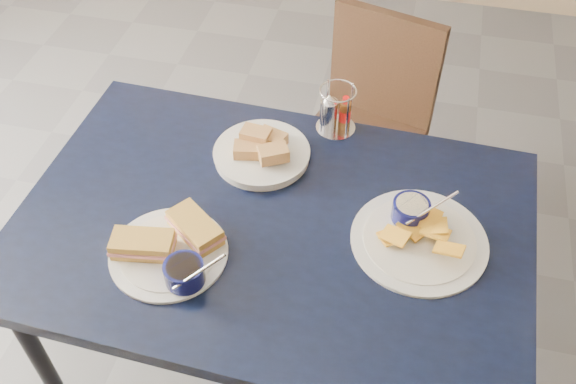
% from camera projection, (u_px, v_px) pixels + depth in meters
% --- Properties ---
extents(dining_table, '(1.27, 0.87, 0.75)m').
position_uv_depth(dining_table, '(273.00, 238.00, 1.60)').
color(dining_table, black).
rests_on(dining_table, ground).
extents(chair_far, '(0.47, 0.47, 0.82)m').
position_uv_depth(chair_far, '(364.00, 112.00, 2.27)').
color(chair_far, black).
rests_on(chair_far, ground).
extents(sandwich_plate, '(0.30, 0.28, 0.12)m').
position_uv_depth(sandwich_plate, '(172.00, 249.00, 1.46)').
color(sandwich_plate, white).
rests_on(sandwich_plate, dining_table).
extents(plantain_plate, '(0.32, 0.32, 0.12)m').
position_uv_depth(plantain_plate, '(417.00, 231.00, 1.51)').
color(plantain_plate, white).
rests_on(plantain_plate, dining_table).
extents(bread_basket, '(0.25, 0.25, 0.07)m').
position_uv_depth(bread_basket, '(262.00, 152.00, 1.69)').
color(bread_basket, white).
rests_on(bread_basket, dining_table).
extents(condiment_caddy, '(0.11, 0.11, 0.14)m').
position_uv_depth(condiment_caddy, '(335.00, 112.00, 1.75)').
color(condiment_caddy, silver).
rests_on(condiment_caddy, dining_table).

